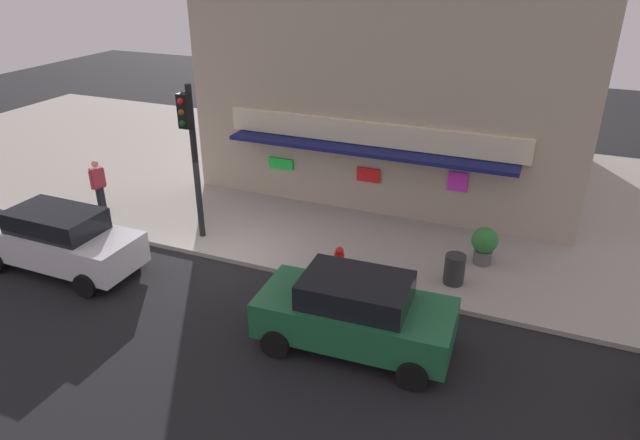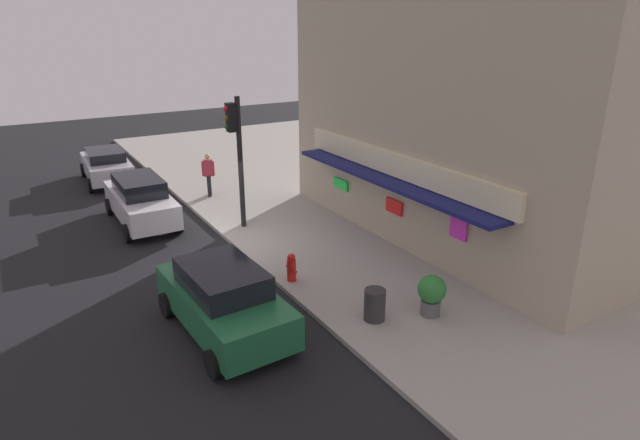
# 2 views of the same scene
# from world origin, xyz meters

# --- Properties ---
(ground_plane) EXTENTS (57.30, 57.30, 0.00)m
(ground_plane) POSITION_xyz_m (0.00, 0.00, 0.00)
(ground_plane) COLOR black
(sidewalk) EXTENTS (38.20, 13.87, 0.14)m
(sidewalk) POSITION_xyz_m (0.00, 6.93, 0.07)
(sidewalk) COLOR #A39E93
(sidewalk) RESTS_ON ground_plane
(corner_building) EXTENTS (12.71, 10.35, 8.95)m
(corner_building) POSITION_xyz_m (2.82, 9.24, 4.61)
(corner_building) COLOR tan
(corner_building) RESTS_ON sidewalk
(traffic_light) EXTENTS (0.32, 0.58, 4.58)m
(traffic_light) POSITION_xyz_m (-1.27, 0.84, 3.09)
(traffic_light) COLOR black
(traffic_light) RESTS_ON sidewalk
(fire_hydrant) EXTENTS (0.50, 0.26, 0.83)m
(fire_hydrant) POSITION_xyz_m (3.37, 0.40, 0.53)
(fire_hydrant) COLOR red
(fire_hydrant) RESTS_ON sidewalk
(trash_can) EXTENTS (0.53, 0.53, 0.80)m
(trash_can) POSITION_xyz_m (6.27, 1.16, 0.54)
(trash_can) COLOR #2D2D2D
(trash_can) RESTS_ON sidewalk
(pedestrian) EXTENTS (0.46, 0.52, 1.79)m
(pedestrian) POSITION_xyz_m (-5.28, 1.16, 1.11)
(pedestrian) COLOR black
(pedestrian) RESTS_ON sidewalk
(potted_plant_by_doorway) EXTENTS (0.72, 0.72, 1.07)m
(potted_plant_by_doorway) POSITION_xyz_m (6.81, 2.49, 0.74)
(potted_plant_by_doorway) COLOR #59595B
(potted_plant_by_doorway) RESTS_ON sidewalk
(parked_car_green) EXTENTS (4.33, 2.23, 1.72)m
(parked_car_green) POSITION_xyz_m (4.69, -2.12, 0.88)
(parked_car_green) COLOR #1E6038
(parked_car_green) RESTS_ON ground_plane
(parked_car_white) EXTENTS (4.56, 1.97, 1.75)m
(parked_car_white) POSITION_xyz_m (-3.83, -1.98, 0.89)
(parked_car_white) COLOR silver
(parked_car_white) RESTS_ON ground_plane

